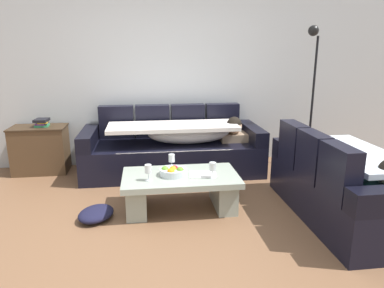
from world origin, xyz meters
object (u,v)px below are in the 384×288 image
at_px(coffee_table, 181,188).
at_px(wine_glass_near_left, 148,170).
at_px(floor_lamp, 311,89).
at_px(crumpled_garment, 96,214).
at_px(couch_near_window, 345,185).
at_px(fruit_bowl, 173,171).
at_px(wine_glass_far_back, 172,159).
at_px(open_magazine, 203,174).
at_px(book_stack_on_cabinet, 42,122).
at_px(couch_along_wall, 175,148).
at_px(side_cabinet, 40,149).
at_px(wine_glass_near_right, 213,167).

height_order(coffee_table, wine_glass_near_left, wine_glass_near_left).
height_order(floor_lamp, crumpled_garment, floor_lamp).
relative_size(couch_near_window, floor_lamp, 0.91).
height_order(fruit_bowl, wine_glass_far_back, wine_glass_far_back).
relative_size(open_magazine, book_stack_on_cabinet, 1.22).
bearing_deg(couch_along_wall, side_cabinet, 172.98).
distance_m(wine_glass_near_right, open_magazine, 0.17).
bearing_deg(couch_along_wall, book_stack_on_cabinet, 172.69).
relative_size(couch_near_window, wine_glass_far_back, 10.64).
height_order(couch_near_window, wine_glass_near_left, couch_near_window).
distance_m(wine_glass_near_left, book_stack_on_cabinet, 2.09).
distance_m(couch_along_wall, side_cabinet, 1.84).
distance_m(coffee_table, side_cabinet, 2.28).
relative_size(couch_along_wall, crumpled_garment, 5.98).
xyz_separation_m(couch_along_wall, side_cabinet, (-1.83, 0.23, -0.01)).
distance_m(coffee_table, wine_glass_far_back, 0.34).
bearing_deg(fruit_bowl, wine_glass_near_left, -154.88).
relative_size(wine_glass_far_back, side_cabinet, 0.23).
xyz_separation_m(couch_along_wall, fruit_bowl, (-0.13, -1.20, 0.09)).
bearing_deg(floor_lamp, wine_glass_near_left, -149.85).
relative_size(couch_along_wall, fruit_bowl, 8.54).
bearing_deg(open_magazine, crumpled_garment, -168.27).
distance_m(couch_near_window, coffee_table, 1.65).
distance_m(wine_glass_near_left, wine_glass_far_back, 0.42).
bearing_deg(book_stack_on_cabinet, wine_glass_near_right, -37.58).
xyz_separation_m(fruit_bowl, book_stack_on_cabinet, (-1.64, 1.43, 0.27)).
bearing_deg(wine_glass_near_left, crumpled_garment, -178.67).
bearing_deg(wine_glass_near_right, fruit_bowl, 161.28).
xyz_separation_m(wine_glass_far_back, book_stack_on_cabinet, (-1.64, 1.22, 0.20)).
relative_size(couch_near_window, book_stack_on_cabinet, 7.69).
xyz_separation_m(wine_glass_near_left, side_cabinet, (-1.45, 1.55, -0.17)).
bearing_deg(couch_near_window, crumpled_garment, 84.00).
distance_m(coffee_table, fruit_bowl, 0.20).
bearing_deg(side_cabinet, couch_along_wall, -7.02).
xyz_separation_m(couch_near_window, wine_glass_far_back, (-1.68, 0.60, 0.16)).
xyz_separation_m(fruit_bowl, side_cabinet, (-1.70, 1.43, -0.10)).
distance_m(couch_along_wall, wine_glass_near_left, 1.39).
bearing_deg(book_stack_on_cabinet, couch_along_wall, -7.31).
bearing_deg(couch_along_wall, wine_glass_near_right, -78.98).
relative_size(couch_near_window, wine_glass_near_left, 10.64).
distance_m(couch_near_window, wine_glass_near_right, 1.33).
bearing_deg(couch_near_window, wine_glass_near_left, 82.01).
relative_size(coffee_table, wine_glass_near_left, 7.23).
relative_size(coffee_table, book_stack_on_cabinet, 5.23).
distance_m(couch_along_wall, crumpled_garment, 1.64).
height_order(open_magazine, book_stack_on_cabinet, book_stack_on_cabinet).
bearing_deg(floor_lamp, wine_glass_far_back, -153.74).
bearing_deg(crumpled_garment, coffee_table, 8.86).
bearing_deg(open_magazine, wine_glass_near_right, -44.50).
height_order(fruit_bowl, wine_glass_near_left, wine_glass_near_left).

